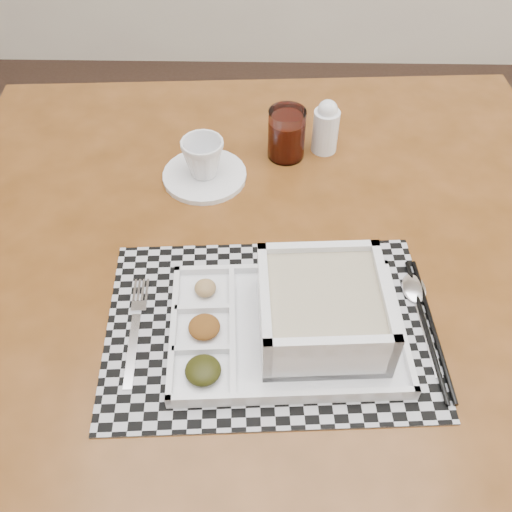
# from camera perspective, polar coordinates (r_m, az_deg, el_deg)

# --- Properties ---
(dining_table) EXTENTS (1.15, 1.15, 0.82)m
(dining_table) POSITION_cam_1_polar(r_m,az_deg,el_deg) (0.95, 1.46, -4.43)
(dining_table) COLOR #4F2C0E
(dining_table) RESTS_ON ground
(placemat) EXTENTS (0.48, 0.34, 0.00)m
(placemat) POSITION_cam_1_polar(r_m,az_deg,el_deg) (0.81, 1.32, -6.97)
(placemat) COLOR #AAABB2
(placemat) RESTS_ON dining_table
(serving_tray) EXTENTS (0.33, 0.24, 0.09)m
(serving_tray) POSITION_cam_1_polar(r_m,az_deg,el_deg) (0.78, 5.36, -6.08)
(serving_tray) COLOR white
(serving_tray) RESTS_ON placemat
(fork) EXTENTS (0.03, 0.19, 0.00)m
(fork) POSITION_cam_1_polar(r_m,az_deg,el_deg) (0.82, -11.88, -7.04)
(fork) COLOR silver
(fork) RESTS_ON placemat
(spoon) EXTENTS (0.04, 0.18, 0.01)m
(spoon) POSITION_cam_1_polar(r_m,az_deg,el_deg) (0.87, 15.70, -3.84)
(spoon) COLOR silver
(spoon) RESTS_ON placemat
(chopsticks) EXTENTS (0.03, 0.24, 0.01)m
(chopsticks) POSITION_cam_1_polar(r_m,az_deg,el_deg) (0.84, 16.92, -6.78)
(chopsticks) COLOR black
(chopsticks) RESTS_ON placemat
(saucer) EXTENTS (0.15, 0.15, 0.01)m
(saucer) POSITION_cam_1_polar(r_m,az_deg,el_deg) (1.03, -5.16, 8.02)
(saucer) COLOR white
(saucer) RESTS_ON dining_table
(cup) EXTENTS (0.10, 0.10, 0.07)m
(cup) POSITION_cam_1_polar(r_m,az_deg,el_deg) (1.01, -5.31, 9.75)
(cup) COLOR white
(cup) RESTS_ON saucer
(juice_glass) EXTENTS (0.07, 0.07, 0.10)m
(juice_glass) POSITION_cam_1_polar(r_m,az_deg,el_deg) (1.06, 3.06, 11.93)
(juice_glass) COLOR white
(juice_glass) RESTS_ON dining_table
(creamer_bottle) EXTENTS (0.05, 0.05, 0.11)m
(creamer_bottle) POSITION_cam_1_polar(r_m,az_deg,el_deg) (1.08, 6.99, 12.68)
(creamer_bottle) COLOR white
(creamer_bottle) RESTS_ON dining_table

